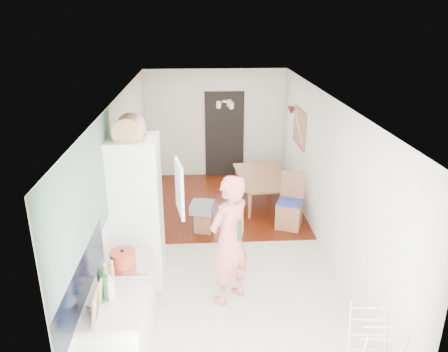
{
  "coord_description": "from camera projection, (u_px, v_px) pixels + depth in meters",
  "views": [
    {
      "loc": [
        -0.39,
        -6.33,
        3.7
      ],
      "look_at": [
        -0.01,
        0.2,
        1.22
      ],
      "focal_mm": 35.0,
      "sensor_mm": 36.0,
      "label": 1
    }
  ],
  "objects": [
    {
      "name": "grey_drape",
      "position": [
        202.0,
        207.0,
        7.64
      ],
      "size": [
        0.46,
        0.46,
        0.17
      ],
      "primitive_type": "cube",
      "rotation": [
        0.0,
        0.0,
        -0.22
      ],
      "color": "gray",
      "rests_on": "stool"
    },
    {
      "name": "range_cooker",
      "position": [
        128.0,
        295.0,
        5.33
      ],
      "size": [
        0.6,
        0.6,
        0.88
      ],
      "primitive_type": "cube",
      "color": "white",
      "rests_on": "room_shell"
    },
    {
      "name": "pinboard",
      "position": [
        300.0,
        128.0,
        8.55
      ],
      "size": [
        0.03,
        0.9,
        0.7
      ],
      "primitive_type": "cube",
      "color": "tan",
      "rests_on": "room_shell"
    },
    {
      "name": "room_shell",
      "position": [
        225.0,
        178.0,
        6.79
      ],
      "size": [
        3.2,
        7.0,
        2.5
      ],
      "primitive_type": null,
      "color": "white",
      "rests_on": "ground"
    },
    {
      "name": "fridge_interior",
      "position": [
        158.0,
        180.0,
        5.91
      ],
      "size": [
        0.02,
        0.52,
        0.66
      ],
      "primitive_type": "cube",
      "color": "white",
      "rests_on": "room_shell"
    },
    {
      "name": "tile_splashback",
      "position": [
        83.0,
        283.0,
        4.36
      ],
      "size": [
        0.02,
        1.9,
        0.5
      ],
      "primitive_type": "cube",
      "color": "black",
      "rests_on": "room_shell"
    },
    {
      "name": "worktop",
      "position": [
        114.0,
        303.0,
        4.47
      ],
      "size": [
        0.62,
        0.92,
        0.06
      ],
      "primitive_type": "cube",
      "color": "beige",
      "rests_on": "room_shell"
    },
    {
      "name": "chopping_boards",
      "position": [
        97.0,
        303.0,
        4.15
      ],
      "size": [
        0.09,
        0.26,
        0.35
      ],
      "primitive_type": null,
      "rotation": [
        0.0,
        0.0,
        0.2
      ],
      "color": "tan",
      "rests_on": "worktop"
    },
    {
      "name": "fridge_housing",
      "position": [
        137.0,
        212.0,
        6.06
      ],
      "size": [
        0.66,
        0.66,
        2.15
      ],
      "primitive_type": "cube",
      "color": "white",
      "rests_on": "room_shell"
    },
    {
      "name": "doorway_recess",
      "position": [
        224.0,
        135.0,
        10.14
      ],
      "size": [
        0.9,
        0.04,
        2.0
      ],
      "primitive_type": "cube",
      "color": "black",
      "rests_on": "room_shell"
    },
    {
      "name": "bottle_c",
      "position": [
        110.0,
        289.0,
        4.46
      ],
      "size": [
        0.11,
        0.11,
        0.22
      ],
      "primitive_type": "cylinder",
      "rotation": [
        0.0,
        0.0,
        -0.25
      ],
      "color": "beige",
      "rests_on": "worktop"
    },
    {
      "name": "pinboard_frame",
      "position": [
        299.0,
        128.0,
        8.55
      ],
      "size": [
        0.0,
        0.94,
        0.74
      ],
      "primitive_type": "cube",
      "color": "#8E603B",
      "rests_on": "room_shell"
    },
    {
      "name": "cooker_top",
      "position": [
        125.0,
        263.0,
        5.17
      ],
      "size": [
        0.6,
        0.6,
        0.04
      ],
      "primitive_type": "cube",
      "color": "#B8B8BA",
      "rests_on": "room_shell"
    },
    {
      "name": "bottle_a",
      "position": [
        105.0,
        288.0,
        4.42
      ],
      "size": [
        0.07,
        0.07,
        0.3
      ],
      "primitive_type": "cylinder",
      "rotation": [
        0.0,
        0.0,
        0.06
      ],
      "color": "#193F1C",
      "rests_on": "worktop"
    },
    {
      "name": "dining_table",
      "position": [
        262.0,
        191.0,
        8.92
      ],
      "size": [
        0.88,
        1.45,
        0.49
      ],
      "primitive_type": "imported",
      "rotation": [
        0.0,
        0.0,
        1.64
      ],
      "color": "#8E603B",
      "rests_on": "floor"
    },
    {
      "name": "bottle_b",
      "position": [
        101.0,
        283.0,
        4.54
      ],
      "size": [
        0.07,
        0.07,
        0.26
      ],
      "primitive_type": "cylinder",
      "rotation": [
        0.0,
        0.0,
        0.33
      ],
      "color": "#193F1C",
      "rests_on": "worktop"
    },
    {
      "name": "wall_sconce",
      "position": [
        291.0,
        110.0,
        9.08
      ],
      "size": [
        0.18,
        0.18,
        0.16
      ],
      "primitive_type": "cone",
      "color": "maroon",
      "rests_on": "room_shell"
    },
    {
      "name": "sage_wall_panel",
      "position": [
        87.0,
        197.0,
        4.63
      ],
      "size": [
        0.02,
        3.0,
        1.3
      ],
      "primitive_type": "cube",
      "color": "slate",
      "rests_on": "room_shell"
    },
    {
      "name": "red_casserole",
      "position": [
        123.0,
        258.0,
        5.07
      ],
      "size": [
        0.36,
        0.36,
        0.17
      ],
      "primitive_type": "cylinder",
      "rotation": [
        0.0,
        0.0,
        -0.25
      ],
      "color": "red",
      "rests_on": "cooker_top"
    },
    {
      "name": "held_bottle",
      "position": [
        240.0,
        231.0,
        5.43
      ],
      "size": [
        0.06,
        0.06,
        0.27
      ],
      "primitive_type": "cylinder",
      "color": "#193F1C",
      "rests_on": "person"
    },
    {
      "name": "dining_chair",
      "position": [
        290.0,
        202.0,
        7.79
      ],
      "size": [
        0.56,
        0.56,
        1.01
      ],
      "primitive_type": null,
      "rotation": [
        0.0,
        0.0,
        -0.38
      ],
      "color": "#8E603B",
      "rests_on": "floor"
    },
    {
      "name": "steel_pan",
      "position": [
        96.0,
        305.0,
        4.32
      ],
      "size": [
        0.19,
        0.19,
        0.09
      ],
      "primitive_type": "cylinder",
      "rotation": [
        0.0,
        0.0,
        -0.05
      ],
      "color": "#B8B8BA",
      "rests_on": "worktop"
    },
    {
      "name": "wood_floor_overlay",
      "position": [
        220.0,
        202.0,
        8.96
      ],
      "size": [
        3.2,
        3.3,
        0.01
      ],
      "primitive_type": "cube",
      "color": "#5D230B",
      "rests_on": "room_shell"
    },
    {
      "name": "pepper_mill_front",
      "position": [
        105.0,
        276.0,
        4.7
      ],
      "size": [
        0.07,
        0.07,
        0.21
      ],
      "primitive_type": "cylinder",
      "rotation": [
        0.0,
        0.0,
        0.25
      ],
      "color": "tan",
      "rests_on": "worktop"
    },
    {
      "name": "person",
      "position": [
        229.0,
        229.0,
        5.61
      ],
      "size": [
        0.92,
        0.89,
        2.13
      ],
      "primitive_type": "imported",
      "rotation": [
        0.0,
        0.0,
        3.85
      ],
      "color": "#D46C64",
      "rests_on": "floor"
    },
    {
      "name": "floor",
      "position": [
        225.0,
        249.0,
        7.24
      ],
      "size": [
        3.2,
        7.0,
        0.01
      ],
      "primitive_type": "cube",
      "color": "beige",
      "rests_on": "ground"
    },
    {
      "name": "pepper_mill_back",
      "position": [
        112.0,
        272.0,
        4.77
      ],
      "size": [
        0.06,
        0.06,
        0.19
      ],
      "primitive_type": "cylinder",
      "rotation": [
        0.0,
        0.0,
        -0.2
      ],
      "color": "tan",
      "rests_on": "worktop"
    },
    {
      "name": "base_cabinet",
      "position": [
        118.0,
        339.0,
        4.63
      ],
      "size": [
        0.6,
        0.9,
        0.86
      ],
      "primitive_type": "cube",
      "color": "white",
      "rests_on": "room_shell"
    },
    {
      "name": "bread_bin",
      "position": [
        129.0,
        130.0,
        5.6
      ],
      "size": [
        0.48,
        0.46,
        0.21
      ],
      "primitive_type": null,
      "rotation": [
        0.0,
        0.0,
        -0.2
      ],
      "color": "tan",
      "rests_on": "fridge_housing"
    },
    {
      "name": "fridge_door",
      "position": [
        179.0,
        188.0,
        5.64
      ],
      "size": [
        0.14,
        0.56,
        0.7
      ],
      "primitive_type": "cube",
      "rotation": [
        0.0,
        0.0,
        -1.4
      ],
      "color": "white",
      "rests_on": "room_shell"
    },
    {
      "name": "drying_rack",
      "position": [
        374.0,
        348.0,
        4.54
      ],
      "size": [
        0.45,
        0.42,
        0.82
      ],
      "primitive_type": null,
      "rotation": [
        0.0,
        0.0,
        -0.09
      ],
      "color": "white",
      "rests_on": "floor"
    },
    {
      "name": "stool",
      "position": [
        204.0,
        222.0,
        7.74
      ],
      "size": [
        0.36,
        0.36,
        0.39
      ],
      "primitive_type": null,
      "rotation": [
        0.0,
        0.0,
        -0.26
      ],
      "color": "#8E603B",
      "rests_on": "floor"
    }
  ]
}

